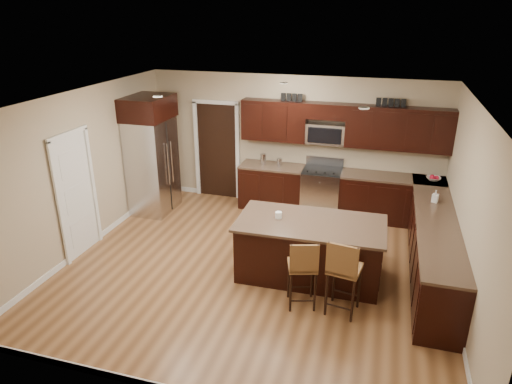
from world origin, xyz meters
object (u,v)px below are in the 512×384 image
(stool_mid, at_px, (303,266))
(refrigerator, at_px, (152,154))
(range, at_px, (321,191))
(island, at_px, (309,251))
(stool_right, at_px, (344,269))

(stool_mid, bearing_deg, refrigerator, 128.27)
(range, height_order, stool_mid, range)
(island, xyz_separation_m, stool_mid, (0.05, -0.84, 0.22))
(island, xyz_separation_m, stool_right, (0.59, -0.85, 0.27))
(island, relative_size, refrigerator, 0.95)
(range, bearing_deg, refrigerator, -166.21)
(island, relative_size, stool_right, 2.00)
(range, distance_m, island, 2.43)
(island, distance_m, stool_mid, 0.87)
(refrigerator, bearing_deg, range, 13.79)
(stool_mid, height_order, stool_right, stool_right)
(stool_mid, height_order, refrigerator, refrigerator)
(island, height_order, stool_right, stool_right)
(stool_right, distance_m, refrigerator, 4.79)
(stool_mid, distance_m, stool_right, 0.55)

